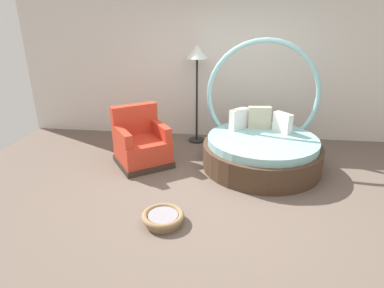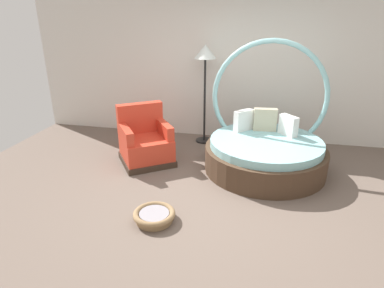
{
  "view_description": "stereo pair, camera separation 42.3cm",
  "coord_description": "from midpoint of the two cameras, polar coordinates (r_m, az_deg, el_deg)",
  "views": [
    {
      "loc": [
        0.08,
        -3.88,
        2.34
      ],
      "look_at": [
        -0.43,
        0.5,
        0.55
      ],
      "focal_mm": 30.46,
      "sensor_mm": 36.0,
      "label": 1
    },
    {
      "loc": [
        0.49,
        -3.81,
        2.34
      ],
      "look_at": [
        -0.43,
        0.5,
        0.55
      ],
      "focal_mm": 30.46,
      "sensor_mm": 36.0,
      "label": 2
    }
  ],
  "objects": [
    {
      "name": "ground_plane",
      "position": [
        4.52,
        6.76,
        -9.45
      ],
      "size": [
        8.0,
        8.0,
        0.02
      ],
      "primitive_type": "cube",
      "color": "#66564C"
    },
    {
      "name": "back_wall",
      "position": [
        6.38,
        9.56,
        12.63
      ],
      "size": [
        8.0,
        0.12,
        2.65
      ],
      "primitive_type": "cube",
      "color": "silver",
      "rests_on": "ground_plane"
    },
    {
      "name": "round_daybed",
      "position": [
        5.32,
        14.97,
        -0.49
      ],
      "size": [
        1.88,
        1.88,
        1.98
      ],
      "color": "#473323",
      "rests_on": "ground_plane"
    },
    {
      "name": "red_armchair",
      "position": [
        5.42,
        -6.01,
        0.19
      ],
      "size": [
        1.11,
        1.11,
        0.94
      ],
      "color": "#38281E",
      "rests_on": "ground_plane"
    },
    {
      "name": "pet_basket",
      "position": [
        4.0,
        -3.56,
        -12.48
      ],
      "size": [
        0.51,
        0.51,
        0.13
      ],
      "color": "#8E704C",
      "rests_on": "ground_plane"
    },
    {
      "name": "floor_lamp",
      "position": [
        5.99,
        4.42,
        14.25
      ],
      "size": [
        0.4,
        0.4,
        1.82
      ],
      "color": "black",
      "rests_on": "ground_plane"
    }
  ]
}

